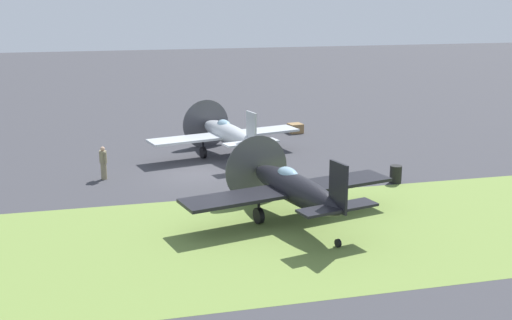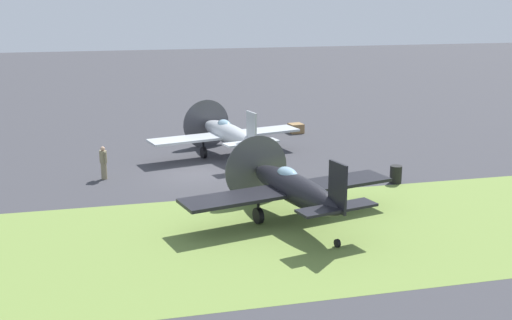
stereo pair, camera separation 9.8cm
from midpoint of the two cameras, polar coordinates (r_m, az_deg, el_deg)
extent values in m
plane|color=#38383D|center=(34.13, -5.05, -1.20)|extent=(160.00, 160.00, 0.00)
cube|color=olive|center=(24.88, -1.49, -7.22)|extent=(120.00, 11.00, 0.01)
ellipsoid|color=#B2B7BC|center=(37.11, -2.40, 2.34)|extent=(2.67, 6.61, 1.19)
cube|color=#B2B7BC|center=(37.48, -2.64, 2.23)|extent=(9.32, 3.72, 0.13)
cube|color=#B2B7BC|center=(34.32, -0.32, 2.82)|extent=(0.34, 1.05, 1.82)
cube|color=#B2B7BC|center=(34.48, -0.32, 1.57)|extent=(3.18, 1.55, 0.10)
cone|color=#B7B24C|center=(40.25, -4.50, 3.27)|extent=(0.75, 0.79, 0.61)
cylinder|color=#4C4C51|center=(40.07, -4.39, 3.22)|extent=(2.99, 0.75, 3.07)
ellipsoid|color=#8CB2C6|center=(37.54, -2.77, 3.12)|extent=(0.96, 1.46, 0.67)
cylinder|color=black|center=(37.24, -4.63, 0.67)|extent=(0.36, 0.68, 0.65)
cylinder|color=black|center=(37.13, -4.64, 1.36)|extent=(0.11, 0.11, 0.92)
cylinder|color=black|center=(38.35, -0.80, 1.12)|extent=(0.36, 0.68, 0.65)
cylinder|color=black|center=(38.25, -0.80, 1.79)|extent=(0.11, 0.11, 0.92)
cylinder|color=black|center=(34.72, -0.25, -0.60)|extent=(0.18, 0.32, 0.31)
ellipsoid|color=black|center=(26.50, 3.57, -2.58)|extent=(2.79, 6.84, 1.23)
cube|color=black|center=(26.87, 3.13, -2.66)|extent=(9.65, 3.89, 0.14)
cube|color=black|center=(23.78, 7.42, -2.44)|extent=(0.35, 1.08, 1.88)
cube|color=black|center=(24.02, 7.36, -4.25)|extent=(3.30, 1.62, 0.10)
cone|color=#B7B24C|center=(29.53, -0.04, -0.75)|extent=(0.78, 0.82, 0.63)
cylinder|color=#4C4C51|center=(29.36, 0.14, -0.84)|extent=(3.09, 0.79, 3.17)
ellipsoid|color=#8CB2C6|center=(26.87, 2.93, -1.37)|extent=(1.00, 1.51, 0.69)
cylinder|color=black|center=(26.58, 0.31, -4.99)|extent=(0.37, 0.71, 0.67)
cylinder|color=black|center=(26.43, 0.31, -4.02)|extent=(0.12, 0.12, 0.95)
cylinder|color=black|center=(27.97, 5.55, -4.06)|extent=(0.37, 0.71, 0.67)
cylinder|color=black|center=(27.82, 5.57, -3.13)|extent=(0.12, 0.12, 0.95)
cylinder|color=black|center=(24.42, 7.39, -7.38)|extent=(0.19, 0.34, 0.32)
cylinder|color=#847A5B|center=(33.75, -13.34, -0.95)|extent=(0.30, 0.30, 0.88)
cylinder|color=#847A5B|center=(33.56, -13.41, 0.29)|extent=(0.38, 0.38, 0.62)
sphere|color=tan|center=(33.46, -13.46, 0.99)|extent=(0.23, 0.23, 0.23)
cylinder|color=#847A5B|center=(33.79, -13.61, 0.37)|extent=(0.11, 0.11, 0.59)
cylinder|color=#847A5B|center=(33.34, -13.21, 0.20)|extent=(0.11, 0.11, 0.59)
cylinder|color=black|center=(32.93, 12.46, -1.27)|extent=(0.60, 0.60, 0.90)
cube|color=olive|center=(44.04, 3.65, 2.85)|extent=(1.01, 1.01, 0.64)
camera|label=1|loc=(0.05, -89.91, 0.02)|focal=44.79mm
camera|label=2|loc=(0.05, 90.09, -0.02)|focal=44.79mm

